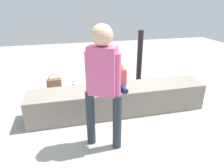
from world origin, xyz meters
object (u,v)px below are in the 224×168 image
Objects in this scene: water_bottle_far_side at (74,86)px; cake_box_white at (164,83)px; gift_bag at (124,87)px; adult_standing at (103,79)px; water_bottle_near_gift at (50,101)px; cake_plate at (103,89)px; party_cup_red at (48,94)px; child_seated at (119,76)px; handbag_brown_canvas at (54,85)px; handbag_black_leather at (107,82)px.

cake_box_white is (1.97, -0.25, -0.03)m from water_bottle_far_side.
cake_box_white is at bearing 8.47° from gift_bag.
adult_standing reaches higher than water_bottle_near_gift.
cake_plate is 1.40m from party_cup_red.
cake_plate is at bearing -29.52° from water_bottle_near_gift.
adult_standing is at bearing -136.05° from cake_box_white.
child_seated reaches higher than cake_plate.
party_cup_red is at bearing 142.16° from child_seated.
handbag_brown_canvas is at bearing 173.50° from water_bottle_far_side.
gift_bag is at bearing -59.04° from handbag_black_leather.
party_cup_red is (-0.07, 0.45, -0.05)m from water_bottle_near_gift.
water_bottle_far_side is at bearing 98.48° from adult_standing.
gift_bag is (0.57, 0.76, -0.34)m from cake_plate.
handbag_brown_canvas is at bearing 63.23° from party_cup_red.
handbag_brown_canvas is (0.13, 0.25, 0.08)m from party_cup_red.
cake_box_white is 2.38m from handbag_brown_canvas.
gift_bag reaches higher than water_bottle_far_side.
water_bottle_far_side is at bearing -6.50° from handbag_brown_canvas.
water_bottle_far_side is 0.56m from party_cup_red.
handbag_black_leather is at bearing 86.95° from child_seated.
child_seated is 0.31× the size of adult_standing.
water_bottle_far_side is at bearing 172.76° from cake_box_white.
gift_bag is 1.45m from handbag_brown_canvas.
handbag_brown_canvas is at bearing 162.38° from gift_bag.
child_seated reaches higher than cake_box_white.
handbag_brown_canvas is (0.06, 0.70, 0.03)m from water_bottle_near_gift.
handbag_black_leather is (0.06, 1.16, -0.56)m from child_seated.
child_seated is 0.32m from cake_plate.
cake_box_white is (1.55, 0.90, -0.41)m from cake_plate.
cake_box_white is at bearing 43.95° from adult_standing.
water_bottle_near_gift is at bearing 157.12° from child_seated.
cake_plate reaches higher than cake_box_white.
cake_plate is at bearing -127.14° from gift_bag.
party_cup_red is (-0.52, -0.20, -0.03)m from water_bottle_far_side.
gift_bag is 1.52× the size of water_bottle_far_side.
gift_bag is at bearing 52.86° from cake_plate.
cake_box_white is at bearing -7.24° from water_bottle_far_side.
gift_bag reaches higher than handbag_black_leather.
handbag_brown_canvas is (-2.36, 0.29, 0.07)m from cake_box_white.
handbag_black_leather is 0.80× the size of handbag_brown_canvas.
handbag_brown_canvas is at bearing 132.26° from child_seated.
cake_plate is 1.84m from cake_box_white.
child_seated is 1.58× the size of gift_bag.
adult_standing is 5.11× the size of gift_bag.
party_cup_red is at bearing -158.56° from water_bottle_far_side.
handbag_black_leather is (-1.23, 0.27, 0.04)m from cake_box_white.
handbag_brown_canvas reaches higher than handbag_black_leather.
handbag_black_leather is (1.26, 0.23, 0.05)m from party_cup_red.
water_bottle_near_gift is at bearing -150.29° from handbag_black_leather.
adult_standing is 6.97× the size of cake_plate.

